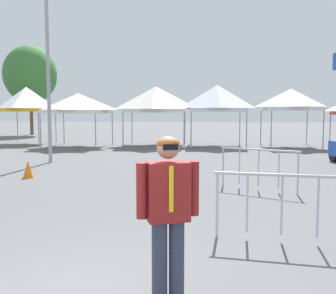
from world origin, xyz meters
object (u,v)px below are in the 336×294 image
(person_foreground, at_px, (168,209))
(traffic_cone_lot_center, at_px, (28,169))
(tree_behind_tents_center, at_px, (30,75))
(light_pole_opposite_side, at_px, (47,21))
(canopy_tent_left_of_center, at_px, (78,103))
(canopy_tent_behind_left, at_px, (291,100))
(crowd_barrier_near_person, at_px, (259,161))
(canopy_tent_far_left, at_px, (217,98))
(canopy_tent_center, at_px, (26,99))
(crowd_barrier_by_lift, at_px, (282,194))
(canopy_tent_far_right, at_px, (156,100))

(person_foreground, relative_size, traffic_cone_lot_center, 3.35)
(traffic_cone_lot_center, bearing_deg, tree_behind_tents_center, 115.16)
(light_pole_opposite_side, xyz_separation_m, traffic_cone_lot_center, (0.78, -3.51, -5.22))
(canopy_tent_left_of_center, distance_m, person_foreground, 19.18)
(canopy_tent_behind_left, height_order, crowd_barrier_near_person, canopy_tent_behind_left)
(canopy_tent_left_of_center, relative_size, canopy_tent_far_left, 0.95)
(person_foreground, bearing_deg, canopy_tent_left_of_center, 111.80)
(traffic_cone_lot_center, bearing_deg, canopy_tent_center, 116.03)
(canopy_tent_far_left, relative_size, crowd_barrier_by_lift, 1.69)
(person_foreground, bearing_deg, tree_behind_tents_center, 117.83)
(canopy_tent_behind_left, xyz_separation_m, person_foreground, (-4.94, -18.83, -1.65))
(canopy_tent_center, relative_size, person_foreground, 1.99)
(canopy_tent_far_right, bearing_deg, tree_behind_tents_center, 142.65)
(canopy_tent_center, xyz_separation_m, crowd_barrier_near_person, (12.62, -13.15, -2.02))
(canopy_tent_left_of_center, height_order, tree_behind_tents_center, tree_behind_tents_center)
(person_foreground, bearing_deg, canopy_tent_far_left, 87.55)
(canopy_tent_center, distance_m, canopy_tent_left_of_center, 4.18)
(person_foreground, distance_m, traffic_cone_lot_center, 8.99)
(light_pole_opposite_side, bearing_deg, crowd_barrier_by_lift, -49.53)
(crowd_barrier_by_lift, bearing_deg, traffic_cone_lot_center, 142.06)
(light_pole_opposite_side, xyz_separation_m, crowd_barrier_by_lift, (7.41, -8.68, -4.73))
(traffic_cone_lot_center, bearing_deg, canopy_tent_behind_left, 48.80)
(canopy_tent_far_right, distance_m, traffic_cone_lot_center, 12.06)
(canopy_tent_far_left, height_order, crowd_barrier_near_person, canopy_tent_far_left)
(canopy_tent_far_right, xyz_separation_m, crowd_barrier_by_lift, (4.30, -16.74, -1.96))
(canopy_tent_far_right, distance_m, light_pole_opposite_side, 9.08)
(canopy_tent_center, relative_size, light_pole_opposite_side, 0.36)
(light_pole_opposite_side, bearing_deg, canopy_tent_far_right, 68.91)
(light_pole_opposite_side, height_order, crowd_barrier_near_person, light_pole_opposite_side)
(canopy_tent_behind_left, height_order, crowd_barrier_by_lift, canopy_tent_behind_left)
(canopy_tent_left_of_center, xyz_separation_m, tree_behind_tents_center, (-7.77, 10.42, 2.65))
(canopy_tent_center, relative_size, crowd_barrier_by_lift, 1.69)
(person_foreground, bearing_deg, canopy_tent_center, 119.51)
(canopy_tent_far_left, relative_size, crowd_barrier_near_person, 1.88)
(canopy_tent_far_left, xyz_separation_m, canopy_tent_behind_left, (4.12, -0.15, -0.09))
(canopy_tent_behind_left, bearing_deg, tree_behind_tents_center, 154.72)
(light_pole_opposite_side, relative_size, crowd_barrier_by_lift, 4.70)
(canopy_tent_far_right, relative_size, canopy_tent_behind_left, 1.13)
(canopy_tent_far_right, relative_size, tree_behind_tents_center, 0.49)
(canopy_tent_behind_left, distance_m, crowd_barrier_near_person, 13.18)
(canopy_tent_far_right, height_order, light_pole_opposite_side, light_pole_opposite_side)
(tree_behind_tents_center, bearing_deg, canopy_tent_far_left, -30.40)
(canopy_tent_center, distance_m, traffic_cone_lot_center, 13.58)
(canopy_tent_far_left, bearing_deg, canopy_tent_behind_left, -2.10)
(canopy_tent_far_left, height_order, canopy_tent_behind_left, canopy_tent_far_left)
(canopy_tent_behind_left, height_order, traffic_cone_lot_center, canopy_tent_behind_left)
(canopy_tent_center, xyz_separation_m, traffic_cone_lot_center, (5.86, -11.99, -2.51))
(canopy_tent_center, relative_size, canopy_tent_far_left, 1.00)
(canopy_tent_center, distance_m, canopy_tent_far_left, 11.77)
(canopy_tent_far_right, height_order, crowd_barrier_near_person, canopy_tent_far_right)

